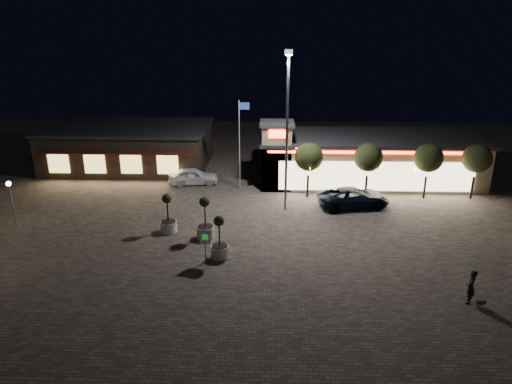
{
  "coord_description": "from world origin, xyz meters",
  "views": [
    {
      "loc": [
        0.79,
        -26.32,
        13.74
      ],
      "look_at": [
        -0.3,
        6.0,
        2.16
      ],
      "focal_mm": 32.0,
      "sensor_mm": 36.0,
      "label": 1
    }
  ],
  "objects_px": {
    "white_sedan": "(193,176)",
    "planter_mid": "(220,245)",
    "pickup_truck": "(354,198)",
    "pedestrian": "(471,287)",
    "valet_sign": "(205,240)",
    "planter_left": "(168,220)"
  },
  "relations": [
    {
      "from": "pedestrian",
      "to": "planter_mid",
      "type": "height_order",
      "value": "planter_mid"
    },
    {
      "from": "white_sedan",
      "to": "pedestrian",
      "type": "xyz_separation_m",
      "value": [
        17.82,
        -19.08,
        0.18
      ]
    },
    {
      "from": "pickup_truck",
      "to": "planter_left",
      "type": "bearing_deg",
      "value": 101.22
    },
    {
      "from": "pickup_truck",
      "to": "pedestrian",
      "type": "bearing_deg",
      "value": -174.22
    },
    {
      "from": "pedestrian",
      "to": "planter_left",
      "type": "bearing_deg",
      "value": -89.65
    },
    {
      "from": "pedestrian",
      "to": "white_sedan",
      "type": "bearing_deg",
      "value": -111.38
    },
    {
      "from": "planter_left",
      "to": "valet_sign",
      "type": "distance_m",
      "value": 5.42
    },
    {
      "from": "white_sedan",
      "to": "planter_left",
      "type": "distance_m",
      "value": 10.67
    },
    {
      "from": "planter_left",
      "to": "planter_mid",
      "type": "distance_m",
      "value": 5.52
    },
    {
      "from": "pickup_truck",
      "to": "valet_sign",
      "type": "bearing_deg",
      "value": 122.13
    },
    {
      "from": "white_sedan",
      "to": "valet_sign",
      "type": "height_order",
      "value": "valet_sign"
    },
    {
      "from": "pedestrian",
      "to": "valet_sign",
      "type": "xyz_separation_m",
      "value": [
        -14.6,
        4.13,
        0.53
      ]
    },
    {
      "from": "planter_left",
      "to": "planter_mid",
      "type": "relative_size",
      "value": 1.02
    },
    {
      "from": "pedestrian",
      "to": "valet_sign",
      "type": "bearing_deg",
      "value": -80.22
    },
    {
      "from": "pedestrian",
      "to": "valet_sign",
      "type": "relative_size",
      "value": 0.9
    },
    {
      "from": "white_sedan",
      "to": "pedestrian",
      "type": "distance_m",
      "value": 26.11
    },
    {
      "from": "planter_mid",
      "to": "white_sedan",
      "type": "bearing_deg",
      "value": 105.7
    },
    {
      "from": "white_sedan",
      "to": "pickup_truck",
      "type": "bearing_deg",
      "value": -119.54
    },
    {
      "from": "pickup_truck",
      "to": "pedestrian",
      "type": "relative_size",
      "value": 3.03
    },
    {
      "from": "white_sedan",
      "to": "planter_mid",
      "type": "relative_size",
      "value": 1.61
    },
    {
      "from": "white_sedan",
      "to": "pedestrian",
      "type": "relative_size",
      "value": 2.39
    },
    {
      "from": "pickup_truck",
      "to": "white_sedan",
      "type": "xyz_separation_m",
      "value": [
        -14.01,
        5.3,
        -0.02
      ]
    }
  ]
}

